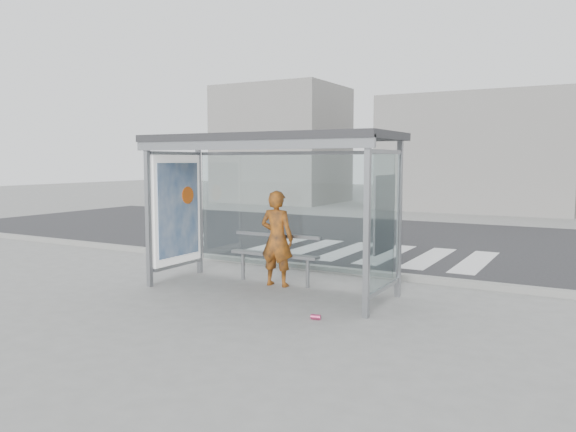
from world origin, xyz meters
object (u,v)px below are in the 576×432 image
object	(u,v)px
bus_shelter	(252,173)
bench	(275,254)
soda_can	(316,317)
person	(277,238)

from	to	relation	value
bus_shelter	bench	xyz separation A→B (m)	(0.14, 0.52, -1.46)
bus_shelter	soda_can	distance (m)	2.90
person	bus_shelter	bearing A→B (deg)	52.12
person	bench	bearing A→B (deg)	-50.07
person	bench	world-z (taller)	person
bus_shelter	soda_can	bearing A→B (deg)	-33.25
person	soda_can	xyz separation A→B (m)	(1.53, -1.56, -0.80)
bench	soda_can	world-z (taller)	bench
bus_shelter	person	bearing A→B (deg)	54.36
person	bench	size ratio (longest dim) A/B	0.98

